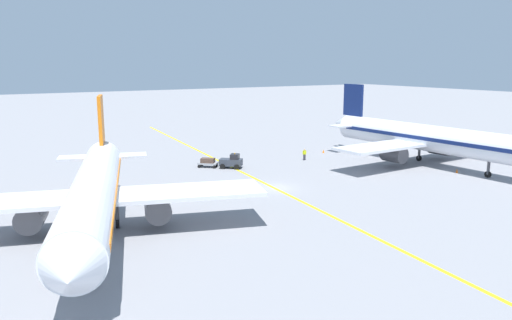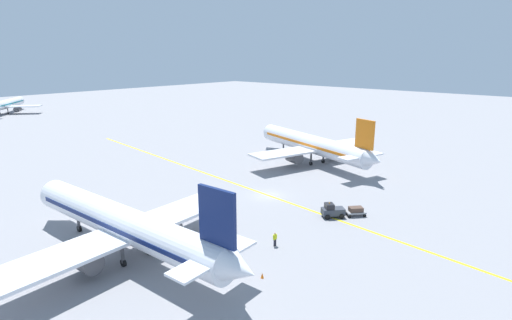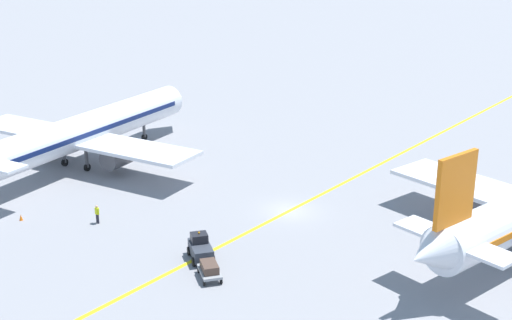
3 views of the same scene
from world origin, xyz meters
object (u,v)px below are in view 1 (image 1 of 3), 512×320
at_px(airplane_adjacent_stand, 94,192).
at_px(traffic_cone_near_nose, 457,171).
at_px(airplane_at_gate, 422,138).
at_px(ground_crew_worker, 304,154).
at_px(baggage_tug_dark, 232,162).
at_px(baggage_cart_trailing, 208,162).
at_px(traffic_cone_mid_apron, 323,151).

height_order(airplane_adjacent_stand, traffic_cone_near_nose, airplane_adjacent_stand).
relative_size(airplane_at_gate, ground_crew_worker, 21.14).
relative_size(airplane_adjacent_stand, baggage_tug_dark, 10.71).
relative_size(ground_crew_worker, traffic_cone_near_nose, 3.05).
relative_size(baggage_cart_trailing, traffic_cone_near_nose, 5.23).
relative_size(ground_crew_worker, traffic_cone_mid_apron, 3.05).
distance_m(baggage_tug_dark, baggage_cart_trailing, 3.30).
xyz_separation_m(baggage_tug_dark, traffic_cone_mid_apron, (-17.83, -2.71, -0.63)).
xyz_separation_m(airplane_adjacent_stand, baggage_tug_dark, (-22.06, -17.68, -2.81)).
xyz_separation_m(baggage_tug_dark, baggage_cart_trailing, (2.48, -2.17, -0.14)).
bearing_deg(traffic_cone_mid_apron, airplane_at_gate, 114.08).
distance_m(airplane_at_gate, traffic_cone_mid_apron, 15.59).
bearing_deg(airplane_adjacent_stand, airplane_at_gate, -171.97).
relative_size(baggage_tug_dark, traffic_cone_near_nose, 5.90).
bearing_deg(airplane_at_gate, traffic_cone_mid_apron, -65.92).
bearing_deg(baggage_cart_trailing, traffic_cone_mid_apron, -178.49).
height_order(airplane_at_gate, baggage_tug_dark, airplane_at_gate).
distance_m(airplane_at_gate, airplane_adjacent_stand, 46.54).
bearing_deg(airplane_at_gate, baggage_cart_trailing, -26.72).
distance_m(baggage_cart_trailing, ground_crew_worker, 14.46).
distance_m(airplane_at_gate, baggage_cart_trailing, 29.83).
bearing_deg(baggage_tug_dark, airplane_at_gate, 155.05).
relative_size(airplane_adjacent_stand, ground_crew_worker, 20.70).
bearing_deg(ground_crew_worker, airplane_at_gate, 139.23).
xyz_separation_m(airplane_at_gate, baggage_tug_dark, (24.03, -11.18, -2.81)).
xyz_separation_m(airplane_at_gate, baggage_cart_trailing, (26.51, -13.35, -2.95)).
relative_size(baggage_tug_dark, traffic_cone_mid_apron, 5.90).
xyz_separation_m(airplane_adjacent_stand, traffic_cone_near_nose, (-45.59, -0.16, -3.43)).
height_order(baggage_tug_dark, baggage_cart_trailing, baggage_tug_dark).
xyz_separation_m(airplane_at_gate, traffic_cone_mid_apron, (6.20, -13.88, -3.43)).
height_order(airplane_at_gate, traffic_cone_mid_apron, airplane_at_gate).
xyz_separation_m(traffic_cone_near_nose, traffic_cone_mid_apron, (5.71, -20.23, 0.00)).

